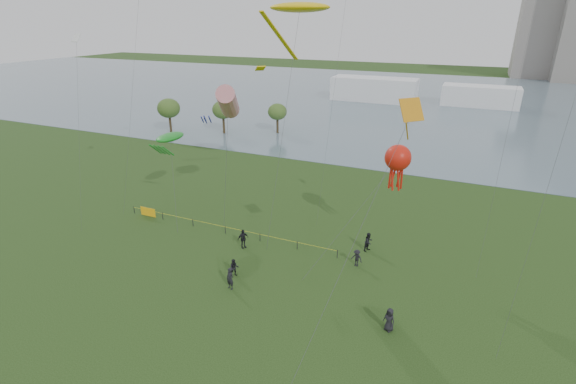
% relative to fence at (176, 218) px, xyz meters
% --- Properties ---
extents(ground_plane, '(400.00, 400.00, 0.00)m').
position_rel_fence_xyz_m(ground_plane, '(15.25, -14.82, -0.55)').
color(ground_plane, '#193210').
extents(lake, '(400.00, 120.00, 0.08)m').
position_rel_fence_xyz_m(lake, '(15.25, 85.18, -0.53)').
color(lake, slate).
rests_on(lake, ground_plane).
extents(building_low, '(16.00, 18.00, 28.00)m').
position_rel_fence_xyz_m(building_low, '(47.25, 153.18, 13.45)').
color(building_low, gray).
rests_on(building_low, ground_plane).
extents(pavilion_left, '(22.00, 8.00, 6.00)m').
position_rel_fence_xyz_m(pavilion_left, '(3.25, 80.18, 2.45)').
color(pavilion_left, white).
rests_on(pavilion_left, ground_plane).
extents(pavilion_right, '(18.00, 7.00, 5.00)m').
position_rel_fence_xyz_m(pavilion_right, '(29.25, 83.18, 1.95)').
color(pavilion_right, white).
rests_on(pavilion_right, ground_plane).
extents(trees, '(22.62, 12.25, 6.62)m').
position_rel_fence_xyz_m(trees, '(-16.75, 34.10, 3.97)').
color(trees, '#322717').
rests_on(trees, ground_plane).
extents(fence, '(24.07, 0.07, 1.05)m').
position_rel_fence_xyz_m(fence, '(0.00, 0.00, 0.00)').
color(fence, black).
rests_on(fence, ground_plane).
extents(spectator_a, '(0.99, 0.93, 1.61)m').
position_rel_fence_xyz_m(spectator_a, '(10.88, -6.30, 0.25)').
color(spectator_a, black).
rests_on(spectator_a, ground_plane).
extents(spectator_b, '(1.16, 0.84, 1.62)m').
position_rel_fence_xyz_m(spectator_b, '(20.07, -0.58, 0.25)').
color(spectator_b, black).
rests_on(spectator_b, ground_plane).
extents(spectator_c, '(1.01, 1.21, 1.93)m').
position_rel_fence_xyz_m(spectator_c, '(9.23, -1.79, 0.41)').
color(spectator_c, black).
rests_on(spectator_c, ground_plane).
extents(spectator_d, '(1.05, 0.91, 1.82)m').
position_rel_fence_xyz_m(spectator_d, '(24.33, -7.80, 0.35)').
color(spectator_d, black).
rests_on(spectator_d, ground_plane).
extents(spectator_f, '(0.80, 0.63, 1.92)m').
position_rel_fence_xyz_m(spectator_f, '(11.50, -8.01, 0.40)').
color(spectator_f, black).
rests_on(spectator_f, ground_plane).
extents(spectator_g, '(1.03, 1.12, 1.86)m').
position_rel_fence_xyz_m(spectator_g, '(20.41, 2.48, 0.37)').
color(spectator_g, black).
rests_on(spectator_g, ground_plane).
extents(kite_stingray, '(5.70, 10.26, 21.85)m').
position_rel_fence_xyz_m(kite_stingray, '(11.81, 5.60, 20.79)').
color(kite_stingray, '#3F3F42').
extents(kite_windsock, '(4.26, 5.13, 14.93)m').
position_rel_fence_xyz_m(kite_windsock, '(5.76, 2.46, 12.45)').
color(kite_windsock, '#3F3F42').
extents(kite_creature, '(4.48, 6.53, 9.04)m').
position_rel_fence_xyz_m(kite_creature, '(-1.93, 2.70, 8.07)').
color(kite_creature, '#3F3F42').
extents(kite_octopus, '(6.90, 8.87, 10.49)m').
position_rel_fence_xyz_m(kite_octopus, '(22.19, 3.13, 8.71)').
color(kite_octopus, '#3F3F42').
extents(kite_delta, '(4.94, 11.31, 16.45)m').
position_rel_fence_xyz_m(kite_delta, '(24.09, -9.12, 14.41)').
color(kite_delta, '#3F3F42').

